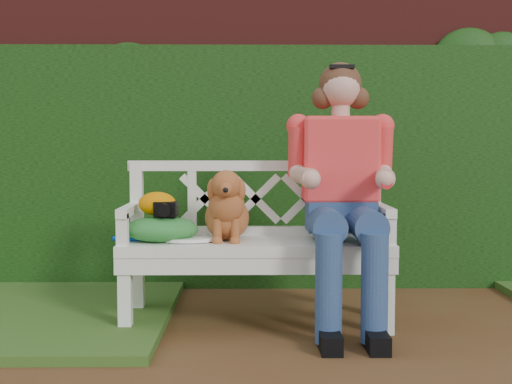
{
  "coord_description": "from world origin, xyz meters",
  "views": [
    {
      "loc": [
        -0.64,
        -3.16,
        1.02
      ],
      "look_at": [
        -0.6,
        0.65,
        0.75
      ],
      "focal_mm": 48.0,
      "sensor_mm": 36.0,
      "label": 1
    }
  ],
  "objects": [
    {
      "name": "ground",
      "position": [
        0.0,
        0.0,
        0.0
      ],
      "size": [
        60.0,
        60.0,
        0.0
      ],
      "primitive_type": "plane",
      "color": "#4E2B15"
    },
    {
      "name": "brick_wall",
      "position": [
        0.0,
        1.9,
        1.1
      ],
      "size": [
        10.0,
        0.3,
        2.2
      ],
      "primitive_type": "cube",
      "color": "#5A1C1A",
      "rests_on": "ground"
    },
    {
      "name": "ivy_hedge",
      "position": [
        0.0,
        1.68,
        0.85
      ],
      "size": [
        10.0,
        0.18,
        1.7
      ],
      "primitive_type": "cube",
      "color": "#215A15",
      "rests_on": "ground"
    },
    {
      "name": "garden_bench",
      "position": [
        -0.6,
        0.65,
        0.24
      ],
      "size": [
        1.65,
        0.81,
        0.48
      ],
      "primitive_type": null,
      "rotation": [
        0.0,
        0.0,
        -0.13
      ],
      "color": "white",
      "rests_on": "ground"
    },
    {
      "name": "seated_woman",
      "position": [
        -0.13,
        0.63,
        0.74
      ],
      "size": [
        0.74,
        0.92,
        1.49
      ],
      "primitive_type": null,
      "rotation": [
        0.0,
        0.0,
        -0.15
      ],
      "color": "#F76180",
      "rests_on": "ground"
    },
    {
      "name": "dog",
      "position": [
        -0.76,
        0.63,
        0.68
      ],
      "size": [
        0.31,
        0.39,
        0.4
      ],
      "primitive_type": null,
      "rotation": [
        0.0,
        0.0,
        -0.12
      ],
      "color": "olive",
      "rests_on": "garden_bench"
    },
    {
      "name": "tennis_racket",
      "position": [
        -1.0,
        0.6,
        0.49
      ],
      "size": [
        0.61,
        0.27,
        0.03
      ],
      "primitive_type": null,
      "rotation": [
        0.0,
        0.0,
        -0.03
      ],
      "color": "white",
      "rests_on": "garden_bench"
    },
    {
      "name": "green_bag",
      "position": [
        -1.13,
        0.6,
        0.55
      ],
      "size": [
        0.49,
        0.42,
        0.14
      ],
      "primitive_type": null,
      "rotation": [
        0.0,
        0.0,
        0.3
      ],
      "color": "#236A22",
      "rests_on": "garden_bench"
    },
    {
      "name": "camera_item",
      "position": [
        -1.1,
        0.59,
        0.66
      ],
      "size": [
        0.13,
        0.1,
        0.08
      ],
      "primitive_type": "cube",
      "rotation": [
        0.0,
        0.0,
        -0.07
      ],
      "color": "black",
      "rests_on": "green_bag"
    },
    {
      "name": "baseball_glove",
      "position": [
        -1.15,
        0.63,
        0.69
      ],
      "size": [
        0.25,
        0.22,
        0.13
      ],
      "primitive_type": "ellipsoid",
      "rotation": [
        0.0,
        0.0,
        0.36
      ],
      "color": "#CD7400",
      "rests_on": "green_bag"
    }
  ]
}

